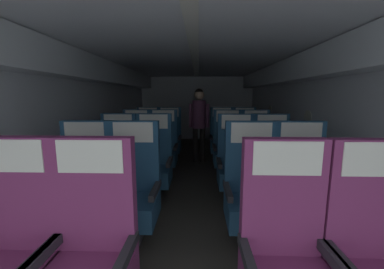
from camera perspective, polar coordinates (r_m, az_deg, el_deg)
The scene contains 23 objects.
ground at distance 4.05m, azimuth 0.65°, elevation -11.45°, with size 3.87×8.43×0.02m, color #3D3833.
fuselage_shell at distance 4.06m, azimuth 0.77°, elevation 10.75°, with size 3.75×8.08×2.09m.
seat_a_left_window at distance 1.93m, azimuth -37.51°, elevation -21.81°, with size 0.52×0.50×1.18m.
seat_a_left_aisle at distance 1.69m, azimuth -23.43°, elevation -25.16°, with size 0.52×0.50×1.18m.
seat_a_right_aisle at distance 1.85m, azimuth 38.07°, elevation -23.19°, with size 0.52×0.50×1.18m.
seat_a_right_window at distance 1.64m, azimuth 21.86°, elevation -26.32°, with size 0.52×0.50×1.18m.
seat_b_left_window at distance 2.65m, azimuth -24.54°, elevation -12.31°, with size 0.52×0.50×1.18m.
seat_b_left_aisle at distance 2.47m, azimuth -14.06°, elevation -13.24°, with size 0.52×0.50×1.18m.
seat_b_right_aisle at distance 2.61m, azimuth 24.74°, elevation -12.63°, with size 0.52×0.50×1.18m.
seat_b_right_window at distance 2.45m, azimuth 14.04°, elevation -13.50°, with size 0.52×0.50×1.18m.
seat_c_left_window at distance 3.51m, azimuth -17.44°, elevation -6.64°, with size 0.52×0.50×1.18m.
seat_c_left_aisle at distance 3.38m, azimuth -9.28°, elevation -6.89°, with size 0.52×0.50×1.18m.
seat_c_right_aisle at distance 3.46m, azimuth 18.65°, elevation -6.89°, with size 0.52×0.50×1.18m.
seat_c_right_window at distance 3.34m, azimuth 10.50°, elevation -7.14°, with size 0.52×0.50×1.18m.
seat_d_left_window at distance 4.41m, azimuth -13.30°, elevation -3.21°, with size 0.52×0.50×1.18m.
seat_d_left_aisle at distance 4.30m, azimuth -6.96°, elevation -3.34°, with size 0.52×0.50×1.18m.
seat_d_right_aisle at distance 4.37m, azimuth 15.10°, elevation -3.41°, with size 0.52×0.50×1.18m.
seat_d_right_window at distance 4.27m, azimuth 8.52°, elevation -3.46°, with size 0.52×0.50×1.18m.
seat_e_left_window at distance 5.33m, azimuth -10.60°, elevation -0.97°, with size 0.52×0.50×1.18m.
seat_e_left_aisle at distance 5.23m, azimuth -5.46°, elevation -1.06°, with size 0.52×0.50×1.18m.
seat_e_right_aisle at distance 5.29m, azimuth 12.56°, elevation -1.12°, with size 0.52×0.50×1.18m.
seat_e_right_window at distance 5.24m, azimuth 7.17°, elevation -1.08°, with size 0.52×0.50×1.18m.
flight_attendant at distance 5.03m, azimuth 1.71°, elevation 4.12°, with size 0.43×0.28×1.58m.
Camera 1 is at (0.06, 0.23, 1.42)m, focal length 22.10 mm.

